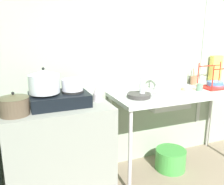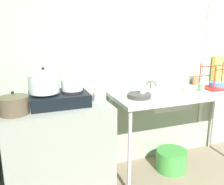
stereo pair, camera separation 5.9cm
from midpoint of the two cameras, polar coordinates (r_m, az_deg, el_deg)
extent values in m
cube|color=#9BA992|center=(3.18, 15.76, 7.89)|extent=(5.13, 0.10, 2.44)
cube|color=#BBC0BC|center=(3.27, 19.82, 9.91)|extent=(0.05, 0.01, 1.95)
cube|color=gray|center=(2.46, -12.61, -12.88)|extent=(0.94, 0.59, 0.89)
cube|color=#BBC0BC|center=(2.79, 14.58, -0.18)|extent=(1.50, 0.59, 0.04)
cylinder|color=#C2B9BF|center=(2.41, 3.44, -13.65)|extent=(0.04, 0.04, 0.85)
cylinder|color=silver|center=(2.83, -1.01, -9.11)|extent=(0.04, 0.04, 0.85)
cylinder|color=beige|center=(3.55, 20.98, -5.03)|extent=(0.04, 0.04, 0.85)
cube|color=black|center=(2.27, -12.66, -1.53)|extent=(0.51, 0.36, 0.11)
cylinder|color=black|center=(2.24, -15.82, -0.28)|extent=(0.20, 0.20, 0.02)
cylinder|color=black|center=(2.28, -9.72, 0.31)|extent=(0.20, 0.20, 0.02)
cylinder|color=silver|center=(2.22, -15.98, 1.93)|extent=(0.26, 0.26, 0.16)
cone|color=silver|center=(2.20, -16.16, 4.44)|extent=(0.27, 0.27, 0.04)
sphere|color=black|center=(2.20, -16.22, 5.24)|extent=(0.02, 0.02, 0.02)
cylinder|color=silver|center=(2.26, -9.79, 1.78)|extent=(0.19, 0.19, 0.10)
cylinder|color=brown|center=(2.13, -22.19, -2.93)|extent=(0.24, 0.24, 0.14)
cone|color=brown|center=(2.11, -22.41, -0.77)|extent=(0.24, 0.24, 0.02)
sphere|color=black|center=(2.10, -22.48, -0.15)|extent=(0.02, 0.02, 0.02)
cylinder|color=silver|center=(2.36, -4.02, -1.05)|extent=(0.09, 0.09, 0.07)
cone|color=silver|center=(2.34, -4.05, 0.91)|extent=(0.08, 0.08, 0.09)
cube|color=#BBC0BC|center=(2.68, 11.48, -1.74)|extent=(0.44, 0.30, 0.14)
cylinder|color=#BBC0BC|center=(2.78, 9.35, 2.34)|extent=(0.02, 0.02, 0.18)
torus|color=#BBC0BC|center=(2.71, 10.18, 3.88)|extent=(0.16, 0.02, 0.16)
cylinder|color=#393635|center=(2.48, 5.49, -0.69)|extent=(0.23, 0.23, 0.04)
cylinder|color=red|center=(2.88, 21.49, 2.96)|extent=(0.01, 0.01, 0.28)
cylinder|color=red|center=(3.05, 18.57, 3.83)|extent=(0.01, 0.01, 0.28)
cylinder|color=red|center=(3.26, 22.91, 4.12)|extent=(0.01, 0.01, 0.28)
cylinder|color=red|center=(3.14, 20.98, 5.74)|extent=(0.32, 0.01, 0.01)
cube|color=red|center=(3.10, 22.00, 1.15)|extent=(0.34, 0.25, 0.01)
cylinder|color=#BA474A|center=(3.09, 22.08, 1.46)|extent=(0.20, 0.20, 0.02)
cylinder|color=#5374AA|center=(3.09, 22.00, 1.76)|extent=(0.19, 0.19, 0.02)
cylinder|color=#4B74B2|center=(3.09, 21.92, 2.17)|extent=(0.18, 0.18, 0.02)
cylinder|color=gray|center=(2.88, 18.84, 1.16)|extent=(0.07, 0.07, 0.08)
cylinder|color=beige|center=(2.87, 16.14, 0.86)|extent=(0.12, 0.12, 0.04)
cylinder|color=white|center=(2.48, 6.26, 1.23)|extent=(0.06, 0.06, 0.20)
cylinder|color=white|center=(2.46, 6.34, 4.04)|extent=(0.03, 0.03, 0.05)
cube|color=#DACC57|center=(3.39, 22.09, 5.02)|extent=(0.16, 0.07, 0.33)
cylinder|color=#A2704E|center=(3.19, 17.63, 2.65)|extent=(0.08, 0.08, 0.09)
cylinder|color=olive|center=(3.18, 17.72, 3.79)|extent=(0.03, 0.06, 0.16)
cylinder|color=green|center=(2.99, 12.65, -14.66)|extent=(0.34, 0.34, 0.23)
camera|label=1|loc=(0.03, -90.71, -0.19)|focal=40.01mm
camera|label=2|loc=(0.03, 89.29, 0.19)|focal=40.01mm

